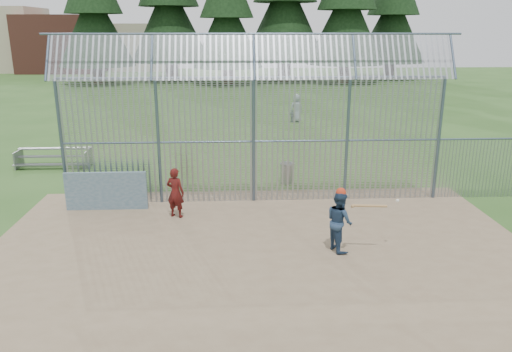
{
  "coord_description": "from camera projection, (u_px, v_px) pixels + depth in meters",
  "views": [
    {
      "loc": [
        -0.7,
        -11.97,
        5.46
      ],
      "look_at": [
        0.0,
        2.0,
        1.3
      ],
      "focal_mm": 35.0,
      "sensor_mm": 36.0,
      "label": 1
    }
  ],
  "objects": [
    {
      "name": "bleacher",
      "position": [
        54.0,
        157.0,
        20.27
      ],
      "size": [
        3.0,
        0.95,
        0.72
      ],
      "color": "slate",
      "rests_on": "ground"
    },
    {
      "name": "bg_kid_seated",
      "position": [
        292.0,
        116.0,
        29.81
      ],
      "size": [
        0.48,
        0.44,
        0.78
      ],
      "primitive_type": "imported",
      "rotation": [
        0.0,
        0.0,
        2.46
      ],
      "color": "slate",
      "rests_on": "ground"
    },
    {
      "name": "bg_kid_standing",
      "position": [
        296.0,
        108.0,
        29.86
      ],
      "size": [
        0.96,
        0.78,
        1.69
      ],
      "primitive_type": "imported",
      "rotation": [
        0.0,
        0.0,
        3.48
      ],
      "color": "gray",
      "rests_on": "ground"
    },
    {
      "name": "onlooker",
      "position": [
        175.0,
        193.0,
        14.76
      ],
      "size": [
        0.65,
        0.55,
        1.52
      ],
      "primitive_type": "imported",
      "rotation": [
        0.0,
        0.0,
        2.75
      ],
      "color": "maroon",
      "rests_on": "dirt_infield"
    },
    {
      "name": "trash_can",
      "position": [
        287.0,
        173.0,
        18.19
      ],
      "size": [
        0.56,
        0.56,
        0.82
      ],
      "color": "gray",
      "rests_on": "ground"
    },
    {
      "name": "dugout_wall",
      "position": [
        106.0,
        191.0,
        15.42
      ],
      "size": [
        2.5,
        0.12,
        1.2
      ],
      "primitive_type": "cube",
      "color": "#38566B",
      "rests_on": "dirt_infield"
    },
    {
      "name": "ground",
      "position": [
        260.0,
        245.0,
        13.05
      ],
      "size": [
        120.0,
        120.0,
        0.0
      ],
      "primitive_type": "plane",
      "color": "#2D511E",
      "rests_on": "ground"
    },
    {
      "name": "dirt_infield",
      "position": [
        261.0,
        253.0,
        12.56
      ],
      "size": [
        14.0,
        10.0,
        0.02
      ],
      "primitive_type": "cube",
      "color": "#756047",
      "rests_on": "ground"
    },
    {
      "name": "batter",
      "position": [
        339.0,
        221.0,
        12.54
      ],
      "size": [
        0.8,
        0.9,
        1.55
      ],
      "primitive_type": "imported",
      "rotation": [
        0.0,
        0.0,
        1.89
      ],
      "color": "navy",
      "rests_on": "dirt_infield"
    },
    {
      "name": "backstop_fence",
      "position": [
        311.0,
        130.0,
        15.74
      ],
      "size": [
        20.09,
        0.81,
        5.3
      ],
      "color": "#47566B",
      "rests_on": "ground"
    },
    {
      "name": "distant_buildings",
      "position": [
        58.0,
        43.0,
        64.98
      ],
      "size": [
        26.5,
        10.5,
        8.0
      ],
      "color": "brown",
      "rests_on": "ground"
    },
    {
      "name": "batting_gear",
      "position": [
        349.0,
        196.0,
        12.32
      ],
      "size": [
        1.6,
        0.35,
        0.47
      ],
      "color": "#B73118",
      "rests_on": "ground"
    }
  ]
}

